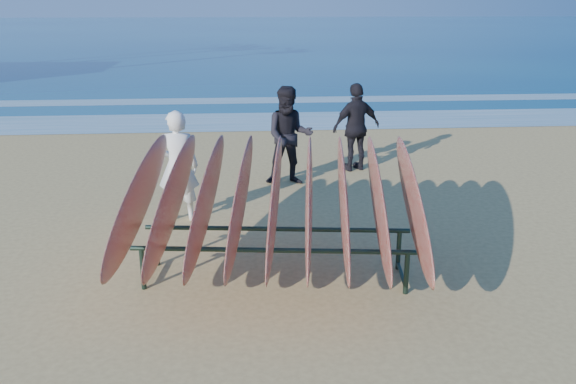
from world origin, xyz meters
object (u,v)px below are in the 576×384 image
surfboard_rack (275,200)px  person_dark_a (289,136)px  person_white (178,166)px  person_dark_b (356,127)px

surfboard_rack → person_dark_a: bearing=89.7°
person_white → person_dark_b: size_ratio=0.99×
surfboard_rack → person_dark_b: 4.99m
surfboard_rack → person_white: surfboard_rack is taller
person_dark_a → surfboard_rack: bearing=-95.1°
person_dark_a → person_dark_b: size_ratio=1.04×
person_white → surfboard_rack: bearing=122.2°
surfboard_rack → person_white: bearing=128.0°
person_white → person_dark_b: 4.00m
person_white → person_dark_a: person_dark_a is taller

